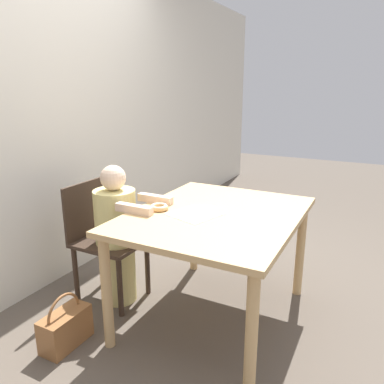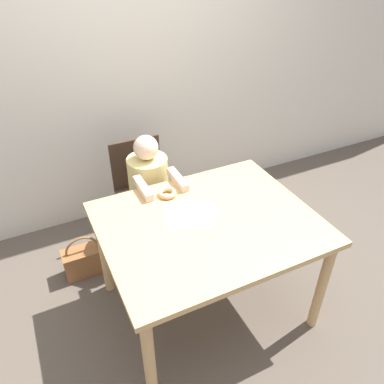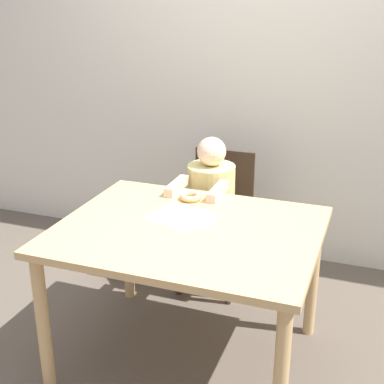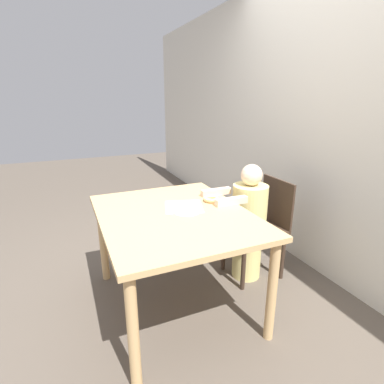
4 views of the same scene
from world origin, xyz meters
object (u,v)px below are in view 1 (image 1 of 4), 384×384
handbag (66,327)px  donut (159,207)px  child_figure (117,237)px  chair (103,239)px

handbag → donut: bearing=-30.8°
child_figure → donut: size_ratio=8.33×
chair → child_figure: size_ratio=0.85×
chair → child_figure: child_figure is taller
donut → handbag: size_ratio=0.36×
chair → child_figure: (-0.00, -0.12, 0.04)m
chair → handbag: chair is taller
chair → child_figure: bearing=-90.0°
child_figure → donut: (0.00, -0.34, 0.26)m
child_figure → handbag: child_figure is taller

